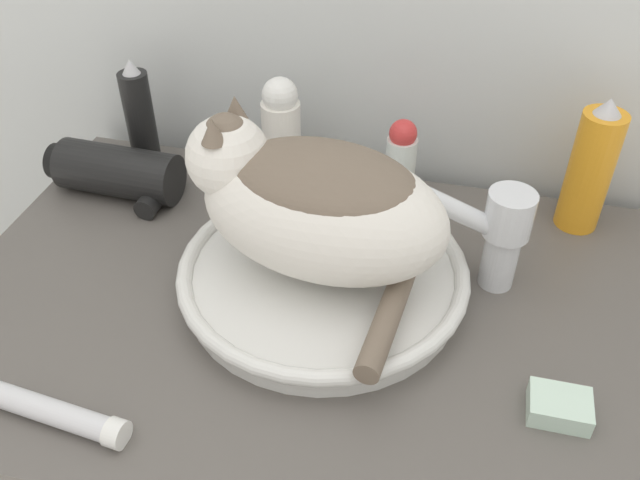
# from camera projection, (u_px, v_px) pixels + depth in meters

# --- Properties ---
(sink_basin) EXTENTS (0.36, 0.36, 0.04)m
(sink_basin) POSITION_uv_depth(u_px,v_px,m) (323.00, 275.00, 0.84)
(sink_basin) COLOR silver
(sink_basin) RESTS_ON vanity_counter
(cat) EXTENTS (0.32, 0.28, 0.19)m
(cat) POSITION_uv_depth(u_px,v_px,m) (314.00, 201.00, 0.77)
(cat) COLOR silver
(cat) RESTS_ON sink_basin
(faucet) EXTENTS (0.16, 0.08, 0.16)m
(faucet) POSITION_uv_depth(u_px,v_px,m) (496.00, 230.00, 0.81)
(faucet) COLOR silver
(faucet) RESTS_ON vanity_counter
(hairspray_can_black) EXTENTS (0.04, 0.04, 0.18)m
(hairspray_can_black) POSITION_uv_depth(u_px,v_px,m) (140.00, 118.00, 1.03)
(hairspray_can_black) COLOR black
(hairspray_can_black) RESTS_ON vanity_counter
(spray_bottle_trigger) EXTENTS (0.06, 0.06, 0.19)m
(spray_bottle_trigger) POSITION_uv_depth(u_px,v_px,m) (590.00, 169.00, 0.90)
(spray_bottle_trigger) COLOR orange
(spray_bottle_trigger) RESTS_ON vanity_counter
(lotion_bottle_white) EXTENTS (0.06, 0.06, 0.17)m
(lotion_bottle_white) POSITION_uv_depth(u_px,v_px,m) (281.00, 133.00, 0.99)
(lotion_bottle_white) COLOR white
(lotion_bottle_white) RESTS_ON vanity_counter
(deodorant_stick) EXTENTS (0.04, 0.04, 0.13)m
(deodorant_stick) POSITION_uv_depth(u_px,v_px,m) (401.00, 161.00, 0.97)
(deodorant_stick) COLOR silver
(deodorant_stick) RESTS_ON vanity_counter
(cream_tube) EXTENTS (0.16, 0.04, 0.03)m
(cream_tube) POSITION_uv_depth(u_px,v_px,m) (60.00, 415.00, 0.69)
(cream_tube) COLOR silver
(cream_tube) RESTS_ON vanity_counter
(hair_dryer) EXTENTS (0.20, 0.11, 0.08)m
(hair_dryer) POSITION_uv_depth(u_px,v_px,m) (120.00, 173.00, 1.00)
(hair_dryer) COLOR black
(hair_dryer) RESTS_ON vanity_counter
(soap_bar) EXTENTS (0.06, 0.05, 0.02)m
(soap_bar) POSITION_uv_depth(u_px,v_px,m) (559.00, 407.00, 0.70)
(soap_bar) COLOR silver
(soap_bar) RESTS_ON vanity_counter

